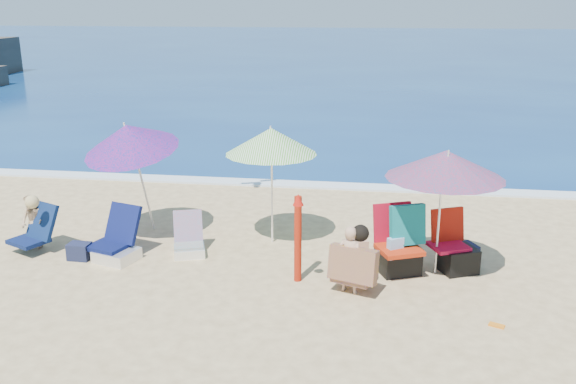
# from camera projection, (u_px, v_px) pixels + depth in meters

# --- Properties ---
(ground) EXTENTS (120.00, 120.00, 0.00)m
(ground) POSITION_uv_depth(u_px,v_px,m) (299.00, 288.00, 8.90)
(ground) COLOR #D8BC84
(ground) RESTS_ON ground
(sea) EXTENTS (120.00, 80.00, 0.12)m
(sea) POSITION_uv_depth(u_px,v_px,m) (370.00, 50.00, 51.50)
(sea) COLOR navy
(sea) RESTS_ON ground
(foam) EXTENTS (120.00, 0.50, 0.04)m
(foam) POSITION_uv_depth(u_px,v_px,m) (329.00, 186.00, 13.72)
(foam) COLOR white
(foam) RESTS_ON ground
(umbrella_turquoise) EXTENTS (2.20, 2.20, 1.92)m
(umbrella_turquoise) POSITION_uv_depth(u_px,v_px,m) (446.00, 164.00, 8.82)
(umbrella_turquoise) COLOR white
(umbrella_turquoise) RESTS_ON ground
(umbrella_striped) EXTENTS (1.53, 1.53, 1.97)m
(umbrella_striped) POSITION_uv_depth(u_px,v_px,m) (271.00, 141.00, 10.10)
(umbrella_striped) COLOR white
(umbrella_striped) RESTS_ON ground
(umbrella_blue) EXTENTS (1.99, 2.03, 2.13)m
(umbrella_blue) POSITION_uv_depth(u_px,v_px,m) (129.00, 138.00, 10.25)
(umbrella_blue) COLOR silver
(umbrella_blue) RESTS_ON ground
(furled_umbrella) EXTENTS (0.21, 0.48, 1.41)m
(furled_umbrella) POSITION_uv_depth(u_px,v_px,m) (298.00, 232.00, 8.86)
(furled_umbrella) COLOR #A01E0B
(furled_umbrella) RESTS_ON ground
(chair_navy) EXTENTS (0.85, 0.88, 0.81)m
(chair_navy) POSITION_uv_depth(u_px,v_px,m) (117.00, 245.00, 9.87)
(chair_navy) COLOR #0B123F
(chair_navy) RESTS_ON ground
(chair_rainbow) EXTENTS (0.63, 0.70, 0.65)m
(chair_rainbow) POSITION_uv_depth(u_px,v_px,m) (189.00, 244.00, 10.06)
(chair_rainbow) COLOR #C26744
(chair_rainbow) RESTS_ON ground
(camp_chair_left) EXTENTS (0.80, 0.70, 0.91)m
(camp_chair_left) POSITION_uv_depth(u_px,v_px,m) (455.00, 253.00, 9.41)
(camp_chair_left) COLOR #B80D2E
(camp_chair_left) RESTS_ON ground
(camp_chair_right) EXTENTS (0.79, 0.92, 1.08)m
(camp_chair_right) POSITION_uv_depth(u_px,v_px,m) (399.00, 248.00, 9.30)
(camp_chair_right) COLOR #B8290D
(camp_chair_right) RESTS_ON ground
(person_center) EXTENTS (0.71, 0.69, 0.98)m
(person_center) POSITION_uv_depth(u_px,v_px,m) (352.00, 261.00, 8.64)
(person_center) COLOR tan
(person_center) RESTS_ON ground
(person_left) EXTENTS (0.84, 0.77, 0.99)m
(person_left) POSITION_uv_depth(u_px,v_px,m) (33.00, 223.00, 10.18)
(person_left) COLOR tan
(person_left) RESTS_ON ground
(bag_navy_a) EXTENTS (0.34, 0.25, 0.26)m
(bag_navy_a) POSITION_uv_depth(u_px,v_px,m) (80.00, 251.00, 9.86)
(bag_navy_a) COLOR #191F38
(bag_navy_a) RESTS_ON ground
(bag_tan) EXTENTS (0.31, 0.26, 0.22)m
(bag_tan) POSITION_uv_depth(u_px,v_px,m) (359.00, 247.00, 10.11)
(bag_tan) COLOR tan
(bag_tan) RESTS_ON ground
(bag_navy_b) EXTENTS (0.55, 0.50, 0.33)m
(bag_navy_b) POSITION_uv_depth(u_px,v_px,m) (461.00, 255.00, 9.61)
(bag_navy_b) COLOR #171A34
(bag_navy_b) RESTS_ON ground
(orange_item) EXTENTS (0.21, 0.15, 0.03)m
(orange_item) POSITION_uv_depth(u_px,v_px,m) (497.00, 325.00, 7.86)
(orange_item) COLOR orange
(orange_item) RESTS_ON ground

